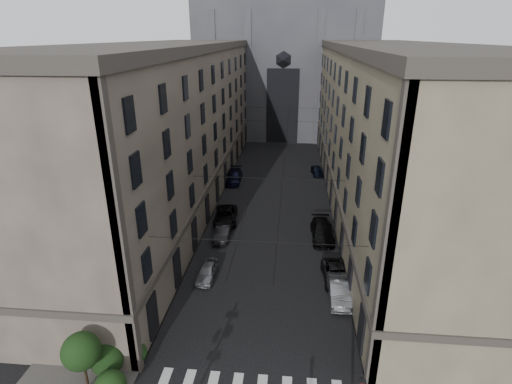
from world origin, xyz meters
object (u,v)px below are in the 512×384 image
(car_right_near, at_px, (339,291))
(car_right_far, at_px, (317,171))
(car_left_near, at_px, (207,271))
(gothic_tower, at_px, (285,45))
(car_left_midnear, at_px, (223,233))
(car_right_midnear, at_px, (336,275))
(car_right_midfar, at_px, (322,231))
(car_left_midfar, at_px, (226,216))
(car_left_far, at_px, (233,177))

(car_right_near, bearing_deg, car_right_far, 90.27)
(car_left_near, bearing_deg, gothic_tower, 85.93)
(car_left_midnear, bearing_deg, car_right_near, -40.24)
(car_left_midnear, distance_m, car_right_near, 14.29)
(car_right_midnear, height_order, car_right_midfar, car_right_midfar)
(car_left_midfar, bearing_deg, gothic_tower, 78.19)
(car_right_midnear, relative_size, car_right_midfar, 0.87)
(car_right_near, relative_size, car_right_midfar, 0.83)
(car_right_midfar, bearing_deg, car_right_midnear, -86.90)
(car_left_far, xyz_separation_m, car_right_midfar, (11.68, -16.09, -0.02))
(car_left_far, height_order, car_right_far, car_left_far)
(car_left_midnear, xyz_separation_m, car_right_midnear, (10.97, -6.72, -0.02))
(car_left_near, relative_size, car_left_midnear, 0.90)
(car_right_near, height_order, car_right_midnear, car_right_near)
(car_left_near, xyz_separation_m, car_right_far, (10.85, 28.57, 0.01))
(car_left_near, relative_size, car_right_midfar, 0.68)
(car_left_midfar, height_order, car_right_midnear, car_left_midfar)
(car_right_midnear, bearing_deg, car_left_far, 114.04)
(car_left_midfar, bearing_deg, car_right_near, -55.08)
(gothic_tower, distance_m, car_right_midfar, 53.03)
(car_left_far, bearing_deg, gothic_tower, 78.84)
(gothic_tower, bearing_deg, car_right_near, -84.11)
(car_left_midfar, xyz_separation_m, car_right_near, (11.31, -13.23, 0.01))
(car_left_midfar, relative_size, car_right_near, 1.16)
(car_right_far, bearing_deg, car_right_midfar, -99.03)
(car_right_midnear, distance_m, car_right_midfar, 7.78)
(car_left_far, relative_size, car_right_midnear, 1.17)
(gothic_tower, distance_m, car_right_near, 62.79)
(car_left_midfar, bearing_deg, car_right_midfar, -21.65)
(car_left_near, bearing_deg, car_right_far, 69.94)
(car_right_near, bearing_deg, car_left_midnear, 139.94)
(car_left_midfar, xyz_separation_m, car_right_far, (11.06, 17.28, -0.09))
(car_left_midnear, distance_m, car_right_far, 23.89)
(gothic_tower, distance_m, car_left_far, 38.37)
(car_left_midnear, bearing_deg, car_left_near, -91.35)
(car_left_midnear, bearing_deg, car_left_midfar, 94.32)
(gothic_tower, xyz_separation_m, car_left_midnear, (-4.77, -50.96, -17.11))
(car_right_midfar, bearing_deg, car_left_midfar, 161.73)
(gothic_tower, height_order, car_left_near, gothic_tower)
(gothic_tower, bearing_deg, car_right_midnear, -83.86)
(car_left_midnear, relative_size, car_left_midfar, 0.78)
(gothic_tower, relative_size, car_left_far, 10.32)
(car_left_near, height_order, car_right_midnear, car_right_midnear)
(car_right_midfar, relative_size, car_right_far, 1.44)
(car_left_far, xyz_separation_m, car_right_near, (12.40, -26.28, -0.06))
(gothic_tower, relative_size, car_left_midfar, 10.92)
(car_left_midnear, relative_size, car_right_near, 0.91)
(car_left_near, bearing_deg, car_right_near, -9.19)
(car_right_near, distance_m, car_right_midfar, 10.21)
(car_left_midnear, bearing_deg, gothic_tower, 84.27)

